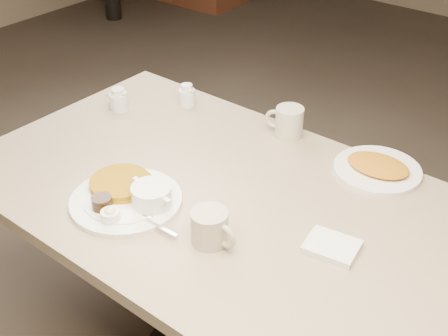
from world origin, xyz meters
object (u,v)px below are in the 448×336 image
Objects in this scene: diner_table at (220,238)px; coffee_mug_near at (211,227)px; main_plate at (130,196)px; hash_plate at (378,168)px; creamer_left at (118,100)px; creamer_right at (187,96)px; coffee_mug_far at (288,122)px.

coffee_mug_near is (0.12, -0.18, 0.22)m from diner_table.
hash_plate is (0.46, 0.57, -0.01)m from main_plate.
creamer_left is 0.92m from hash_plate.
coffee_mug_near reaches higher than creamer_left.
creamer_left reaches higher than hash_plate.
creamer_right is at bearing 136.42° from coffee_mug_near.
coffee_mug_near is 0.79m from creamer_left.
coffee_mug_near reaches higher than diner_table.
diner_table is at bearing -129.15° from hash_plate.
diner_table is 0.51m from hash_plate.
coffee_mug_near is at bearing -56.57° from diner_table.
coffee_mug_far reaches higher than coffee_mug_near.
main_plate is 1.46× the size of hash_plate.
coffee_mug_near is 0.51× the size of hash_plate.
creamer_right is 0.30× the size of hash_plate.
coffee_mug_far is (-0.15, 0.57, 0.00)m from coffee_mug_near.
coffee_mug_far is 0.33m from hash_plate.
creamer_left is (-0.71, 0.34, -0.01)m from coffee_mug_near.
creamer_left reaches higher than diner_table.
coffee_mug_near is 0.58m from coffee_mug_far.
creamer_left and creamer_right have the same top height.
diner_table is at bearing -38.42° from creamer_right.
coffee_mug_far reaches higher than creamer_left.
diner_table is at bearing -86.04° from coffee_mug_far.
hash_plate is (0.89, 0.21, -0.02)m from creamer_left.
coffee_mug_far is at bearing 77.06° from main_plate.
coffee_mug_far is at bearing 104.52° from coffee_mug_near.
hash_plate is at bearing 50.85° from diner_table.
diner_table is 0.58m from creamer_right.
hash_plate is at bearing 13.19° from creamer_left.
diner_table is 18.75× the size of creamer_right.
main_plate is 4.13× the size of creamer_left.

